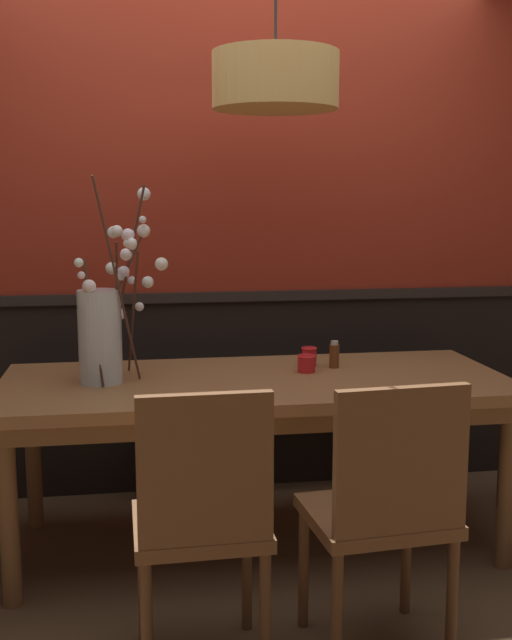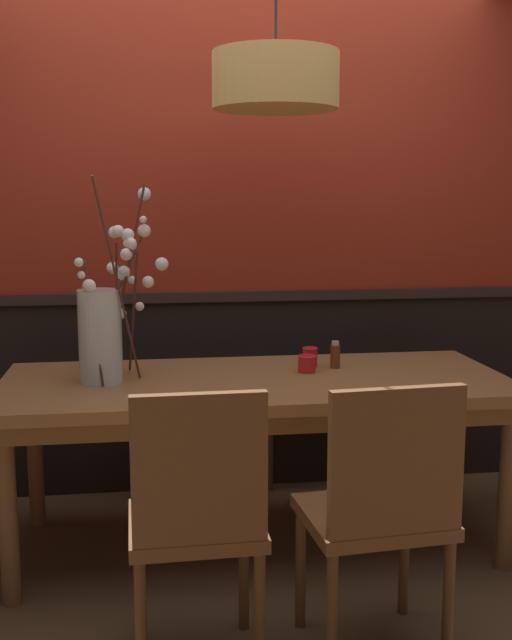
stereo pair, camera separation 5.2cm
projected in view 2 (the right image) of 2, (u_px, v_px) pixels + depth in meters
The scene contains 12 objects.
ground_plane at pixel (256, 545), 3.33m from camera, with size 24.00×24.00×0.00m, color brown.
back_wall at pixel (235, 204), 3.85m from camera, with size 5.44×0.14×2.93m.
dining_table at pixel (256, 397), 3.23m from camera, with size 2.11×0.89×0.74m.
chair_near_side_right at pixel (382, 505), 2.42m from camera, with size 0.48×0.43×0.93m.
chair_far_side_left at pixel (174, 384), 4.03m from camera, with size 0.49×0.44×0.93m.
chair_near_side_left at pixel (197, 515), 2.34m from camera, with size 0.42×0.40×0.94m.
chair_far_side_right at pixel (299, 378), 4.14m from camera, with size 0.46×0.40×0.93m.
vase_with_blossoms at pixel (105, 328), 3.12m from camera, with size 0.37×0.47×0.83m.
candle_holder_nearer_center at pixel (307, 364), 3.31m from camera, with size 0.08×0.08×0.07m.
candle_holder_nearer_edge at pixel (310, 357), 3.42m from camera, with size 0.07×0.07×0.09m.
condiment_bottle at pixel (335, 355), 3.40m from camera, with size 0.04×0.04×0.12m.
pendant_lamp at pixel (276, 81), 3.07m from camera, with size 0.51×0.51×1.09m.
Camera 2 is at (-0.45, -3.11, 1.48)m, focal length 43.15 mm.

